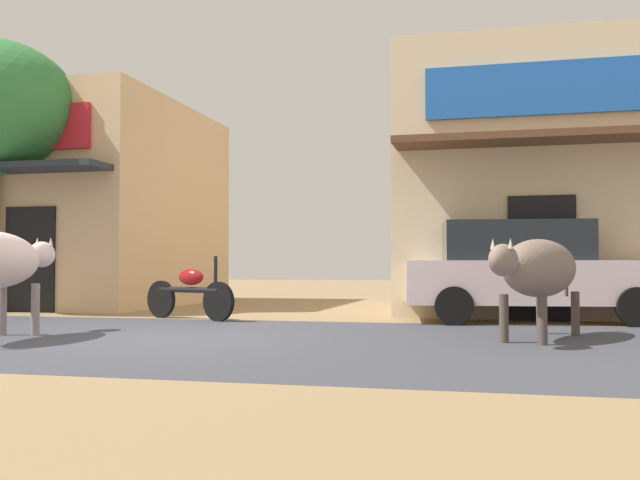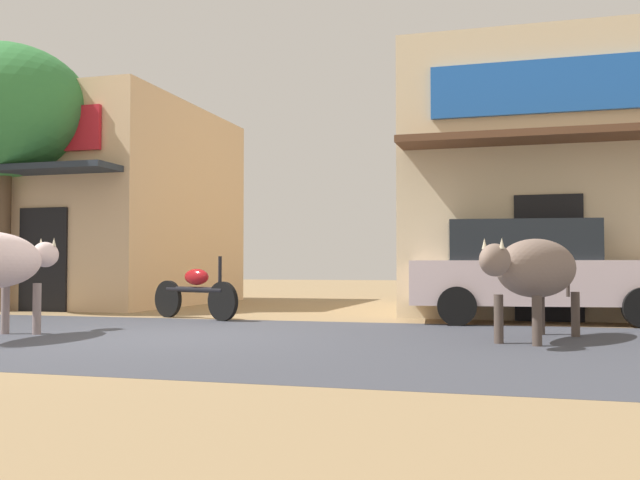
{
  "view_description": "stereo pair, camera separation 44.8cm",
  "coord_description": "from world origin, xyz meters",
  "views": [
    {
      "loc": [
        4.17,
        -8.48,
        0.9
      ],
      "look_at": [
        1.7,
        1.8,
        1.29
      ],
      "focal_mm": 40.71,
      "sensor_mm": 36.0,
      "label": 1
    },
    {
      "loc": [
        4.6,
        -8.37,
        0.9
      ],
      "look_at": [
        1.7,
        1.8,
        1.29
      ],
      "focal_mm": 40.71,
      "sensor_mm": 36.0,
      "label": 2
    }
  ],
  "objects": [
    {
      "name": "cow_far_dark",
      "position": [
        4.71,
        0.92,
        0.87
      ],
      "size": [
        1.38,
        2.66,
        1.25
      ],
      "color": "#816B5F",
      "rests_on": "ground"
    },
    {
      "name": "parked_hatchback_car",
      "position": [
        4.7,
        3.91,
        0.84
      ],
      "size": [
        4.34,
        2.29,
        1.64
      ],
      "color": "silver",
      "rests_on": "ground"
    },
    {
      "name": "storefront_left_cafe",
      "position": [
        -6.02,
        7.17,
        2.36
      ],
      "size": [
        6.29,
        6.86,
        4.71
      ],
      "color": "#D9B387",
      "rests_on": "ground"
    },
    {
      "name": "parked_motorcycle",
      "position": [
        -0.89,
        3.06,
        0.48
      ],
      "size": [
        1.93,
        0.89,
        1.08
      ],
      "color": "black",
      "rests_on": "ground"
    },
    {
      "name": "storefront_right_club",
      "position": [
        5.54,
        7.17,
        2.51
      ],
      "size": [
        6.27,
        6.86,
        5.01
      ],
      "color": "beige",
      "rests_on": "ground"
    },
    {
      "name": "asphalt_road",
      "position": [
        0.0,
        0.0,
        0.0
      ],
      "size": [
        72.0,
        6.26,
        0.0
      ],
      "primitive_type": "cube",
      "color": "#40424C",
      "rests_on": "ground"
    },
    {
      "name": "ground",
      "position": [
        0.0,
        0.0,
        0.0
      ],
      "size": [
        80.0,
        80.0,
        0.0
      ],
      "primitive_type": "plane",
      "color": "#977B54"
    }
  ]
}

